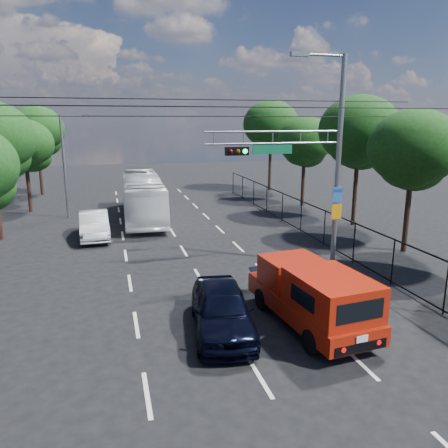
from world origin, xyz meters
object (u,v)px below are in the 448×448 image
object	(u,v)px
navy_hatchback	(222,309)
red_pickup	(311,294)
signal_mast	(314,154)
white_bus	(142,196)
white_van	(94,225)

from	to	relation	value
navy_hatchback	red_pickup	bearing A→B (deg)	1.40
signal_mast	red_pickup	size ratio (longest dim) A/B	1.63
navy_hatchback	white_bus	world-z (taller)	white_bus
white_bus	red_pickup	bearing A→B (deg)	-75.83
navy_hatchback	white_van	xyz separation A→B (m)	(-4.27, 13.23, -0.03)
navy_hatchback	white_van	distance (m)	13.90
white_van	white_bus	bearing A→B (deg)	52.47
red_pickup	white_van	distance (m)	15.39
signal_mast	navy_hatchback	world-z (taller)	signal_mast
white_van	navy_hatchback	bearing A→B (deg)	-74.92
white_bus	white_van	bearing A→B (deg)	-123.19
signal_mast	white_van	distance (m)	13.49
red_pickup	navy_hatchback	bearing A→B (deg)	173.47
red_pickup	white_bus	world-z (taller)	white_bus
red_pickup	white_bus	bearing A→B (deg)	102.62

